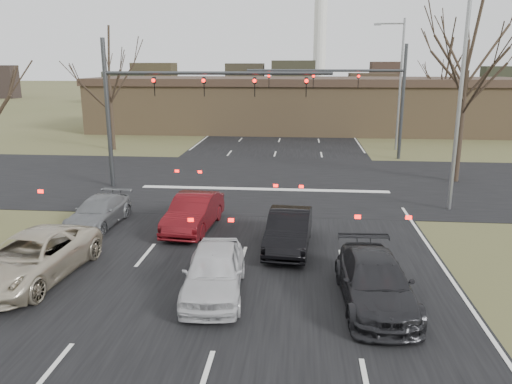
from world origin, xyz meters
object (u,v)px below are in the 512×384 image
at_px(mast_arm_far, 363,88).
at_px(car_grey_ahead, 99,212).
at_px(streetlight_right_far, 398,78).
at_px(car_black_hatch, 289,230).
at_px(car_silver_suv, 32,258).
at_px(mast_arm_near, 166,95).
at_px(building, 303,104).
at_px(car_white_sedan, 214,271).
at_px(car_charcoal_sedan, 375,282).
at_px(car_red_ahead, 194,212).
at_px(streetlight_right_near, 457,89).

height_order(mast_arm_far, car_grey_ahead, mast_arm_far).
distance_m(streetlight_right_far, car_grey_ahead, 26.62).
bearing_deg(car_black_hatch, car_silver_suv, -152.59).
bearing_deg(car_black_hatch, mast_arm_far, 79.95).
relative_size(mast_arm_near, car_grey_ahead, 2.95).
bearing_deg(building, car_white_sedan, -93.78).
relative_size(car_silver_suv, car_charcoal_sedan, 1.12).
distance_m(car_white_sedan, car_black_hatch, 4.55).
xyz_separation_m(streetlight_right_far, car_grey_ahead, (-15.82, -20.81, -4.99)).
relative_size(mast_arm_near, streetlight_right_far, 1.21).
relative_size(mast_arm_near, mast_arm_far, 1.09).
xyz_separation_m(car_grey_ahead, car_red_ahead, (4.12, -0.14, 0.13)).
distance_m(building, streetlight_right_far, 13.53).
bearing_deg(mast_arm_far, building, 105.58).
height_order(building, car_charcoal_sedan, building).
relative_size(car_black_hatch, car_charcoal_sedan, 0.91).
xyz_separation_m(mast_arm_far, car_white_sedan, (-6.68, -22.82, -4.29)).
bearing_deg(car_red_ahead, car_black_hatch, -19.85).
height_order(streetlight_right_far, car_white_sedan, streetlight_right_far).
xyz_separation_m(streetlight_right_near, car_red_ahead, (-11.20, -3.95, -4.86)).
bearing_deg(car_white_sedan, mast_arm_near, 105.97).
bearing_deg(car_grey_ahead, mast_arm_far, 56.27).
bearing_deg(car_charcoal_sedan, streetlight_right_near, 62.56).
bearing_deg(car_grey_ahead, streetlight_right_near, 17.28).
distance_m(streetlight_right_near, car_white_sedan, 14.38).
bearing_deg(car_charcoal_sedan, car_black_hatch, 118.43).
distance_m(building, car_charcoal_sedan, 38.16).
xyz_separation_m(mast_arm_far, car_black_hatch, (-4.58, -18.78, -4.31)).
xyz_separation_m(car_charcoal_sedan, car_red_ahead, (-6.55, 6.10, 0.04)).
relative_size(mast_arm_near, car_silver_suv, 2.28).
xyz_separation_m(streetlight_right_near, car_white_sedan, (-9.32, -9.82, -4.86)).
bearing_deg(mast_arm_near, car_grey_ahead, -100.56).
xyz_separation_m(car_black_hatch, car_charcoal_sedan, (2.56, -4.27, -0.02)).
height_order(building, car_red_ahead, building).
distance_m(mast_arm_far, car_white_sedan, 24.16).
xyz_separation_m(streetlight_right_far, car_charcoal_sedan, (-5.16, -27.05, -4.90)).
height_order(mast_arm_near, mast_arm_far, same).
distance_m(mast_arm_near, car_black_hatch, 11.95).
height_order(car_charcoal_sedan, car_red_ahead, car_red_ahead).
height_order(car_white_sedan, car_charcoal_sedan, car_white_sedan).
bearing_deg(car_silver_suv, car_red_ahead, 58.08).
distance_m(streetlight_right_far, car_charcoal_sedan, 27.97).
relative_size(streetlight_right_near, streetlight_right_far, 1.00).
distance_m(building, streetlight_right_near, 28.97).
distance_m(mast_arm_near, car_red_ahead, 8.68).
relative_size(building, mast_arm_near, 3.50).
height_order(car_white_sedan, car_grey_ahead, car_white_sedan).
xyz_separation_m(car_silver_suv, car_red_ahead, (4.05, 5.36, -0.01)).
bearing_deg(car_grey_ahead, building, 78.34).
bearing_deg(car_silver_suv, building, 82.38).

